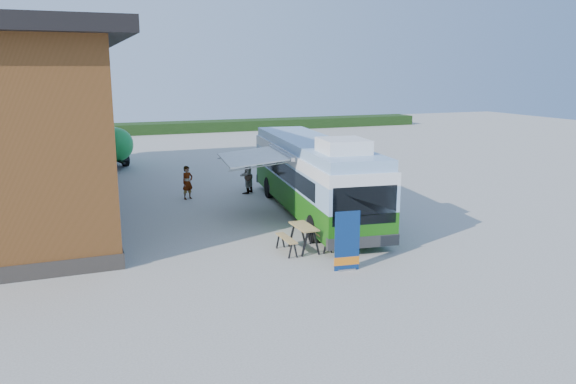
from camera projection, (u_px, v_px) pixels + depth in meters
name	position (u px, v px, depth m)	size (l,w,h in m)	color
ground	(317.00, 246.00, 19.55)	(100.00, 100.00, 0.00)	#BCB7AD
barn	(1.00, 127.00, 24.18)	(9.60, 21.20, 7.50)	brown
hedge	(236.00, 125.00, 56.88)	(40.00, 3.00, 1.00)	#264419
bus	(313.00, 174.00, 23.53)	(3.89, 12.02, 3.63)	#1F7713
awning	(257.00, 154.00, 22.76)	(2.90, 4.19, 0.50)	white
banner	(347.00, 246.00, 16.99)	(0.81, 0.25, 1.86)	navy
picnic_table	(304.00, 232.00, 18.86)	(1.55, 1.38, 0.88)	tan
person_a	(188.00, 183.00, 26.45)	(0.58, 0.38, 1.59)	#999999
person_b	(245.00, 175.00, 27.63)	(0.89, 0.70, 1.84)	#999999
slurry_tanker	(105.00, 142.00, 35.97)	(3.11, 6.84, 2.58)	green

